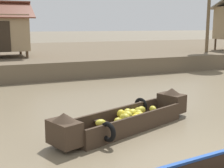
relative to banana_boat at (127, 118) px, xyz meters
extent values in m
plane|color=#7A6B51|center=(0.84, 5.99, -0.33)|extent=(300.00, 300.00, 0.00)
cube|color=brown|center=(0.84, 18.59, 0.17)|extent=(160.00, 20.00, 1.01)
cube|color=#3D2D21|center=(-0.02, -0.01, -0.27)|extent=(3.93, 2.22, 0.12)
cube|color=#3D2D21|center=(-0.17, 0.43, 0.00)|extent=(3.62, 1.34, 0.41)
cube|color=#3D2D21|center=(0.13, -0.45, 0.00)|extent=(3.62, 1.34, 0.41)
cube|color=#3D2D21|center=(2.03, 0.72, 0.09)|extent=(0.80, 0.99, 0.59)
cone|color=#3D2D21|center=(2.03, 0.72, 0.48)|extent=(0.71, 0.71, 0.20)
cube|color=#3D2D21|center=(-2.08, -0.74, 0.09)|extent=(0.80, 0.99, 0.59)
cone|color=#3D2D21|center=(-2.08, -0.74, 0.48)|extent=(0.71, 0.71, 0.20)
cube|color=#3D2D21|center=(-0.79, -0.28, 0.02)|extent=(0.49, 0.92, 0.05)
torus|color=black|center=(0.99, 0.96, 0.04)|extent=(0.29, 0.53, 0.52)
torus|color=black|center=(-1.03, -0.98, 0.04)|extent=(0.29, 0.53, 0.52)
ellipsoid|color=yellow|center=(1.11, 0.39, 0.03)|extent=(0.20, 0.31, 0.23)
ellipsoid|color=gold|center=(0.44, 0.13, 0.06)|extent=(0.31, 0.32, 0.21)
ellipsoid|color=gold|center=(0.65, 0.34, 0.07)|extent=(0.38, 0.32, 0.25)
ellipsoid|color=yellow|center=(-0.92, -0.22, 0.04)|extent=(0.31, 0.23, 0.19)
ellipsoid|color=yellow|center=(0.31, 0.24, 0.07)|extent=(0.39, 0.38, 0.22)
ellipsoid|color=gold|center=(-0.42, -0.25, 0.03)|extent=(0.33, 0.31, 0.20)
ellipsoid|color=yellow|center=(0.67, 0.51, 0.00)|extent=(0.34, 0.29, 0.25)
ellipsoid|color=yellow|center=(-0.03, -0.09, 0.12)|extent=(0.28, 0.33, 0.22)
ellipsoid|color=gold|center=(0.13, 0.22, 0.09)|extent=(0.37, 0.38, 0.23)
ellipsoid|color=yellow|center=(0.22, -0.15, 0.03)|extent=(0.34, 0.24, 0.21)
ellipsoid|color=yellow|center=(-0.17, -0.15, 0.09)|extent=(0.29, 0.27, 0.20)
ellipsoid|color=yellow|center=(-0.13, 0.14, 0.09)|extent=(0.33, 0.33, 0.28)
ellipsoid|color=yellow|center=(0.39, -0.02, 0.03)|extent=(0.41, 0.42, 0.22)
ellipsoid|color=gold|center=(-0.18, -0.24, 0.08)|extent=(0.28, 0.32, 0.27)
ellipsoid|color=gold|center=(-0.07, 0.17, 0.07)|extent=(0.35, 0.35, 0.21)
cylinder|color=#4C3826|center=(-0.90, 11.81, 0.89)|extent=(0.16, 0.16, 0.42)
cylinder|color=#4C3826|center=(-0.90, 14.56, 0.89)|extent=(0.16, 0.16, 0.42)
cube|color=#9E8460|center=(-2.25, 13.19, 2.21)|extent=(3.09, 3.15, 2.21)
cube|color=#2D2319|center=(-2.25, 11.59, 2.00)|extent=(0.80, 0.04, 1.80)
cube|color=brown|center=(-2.25, 12.40, 3.61)|extent=(3.79, 2.06, 1.11)
cylinder|color=#4C3826|center=(14.49, 12.44, 1.12)|extent=(0.16, 0.16, 0.88)
cylinder|color=brown|center=(12.21, 10.85, 3.23)|extent=(0.24, 0.24, 5.11)
camera|label=1|loc=(-3.95, -7.75, 2.63)|focal=49.95mm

